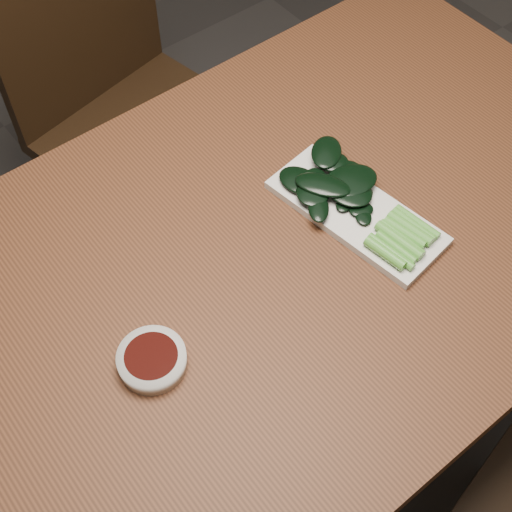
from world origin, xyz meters
The scene contains 6 objects.
ground centered at (0.00, 0.00, 0.00)m, with size 6.00×6.00×0.00m, color #2C2A2A.
table centered at (0.00, 0.00, 0.68)m, with size 1.40×0.80×0.75m.
chair_far centered at (0.14, 0.68, 0.49)m, with size 0.51×0.51×0.89m.
sauce_bowl centered at (-0.23, -0.05, 0.76)m, with size 0.10×0.10×0.03m.
serving_plate centered at (0.17, -0.03, 0.76)m, with size 0.16×0.30×0.01m.
gai_lan centered at (0.18, -0.01, 0.78)m, with size 0.16×0.29×0.03m.
Camera 1 is at (-0.40, -0.49, 1.65)m, focal length 50.00 mm.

